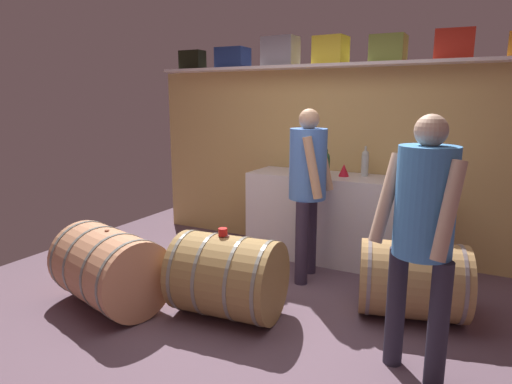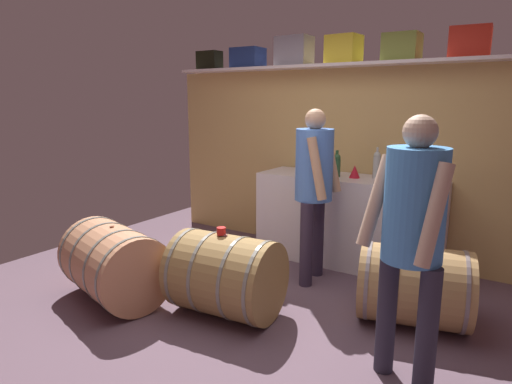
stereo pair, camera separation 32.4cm
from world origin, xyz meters
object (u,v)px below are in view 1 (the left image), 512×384
(toolcase_navy, at_px, (233,58))
(wine_glass, at_px, (426,174))
(wine_bottle_clear, at_px, (365,163))
(visitor_tasting, at_px, (308,177))
(toolcase_red, at_px, (454,45))
(winemaker_pouring, at_px, (423,222))
(toolcase_yellow, at_px, (331,50))
(work_cabinet, at_px, (336,218))
(tasting_cup, at_px, (223,232))
(toolcase_grey, at_px, (280,52))
(toolcase_olive, at_px, (388,49))
(wine_bottle_green, at_px, (326,164))
(wine_barrel_near, at_px, (228,276))
(wine_barrel_flank, at_px, (110,268))
(wine_barrel_far, at_px, (412,280))
(red_funnel, at_px, (344,170))
(toolcase_black, at_px, (192,60))

(toolcase_navy, height_order, wine_glass, toolcase_navy)
(wine_bottle_clear, bearing_deg, visitor_tasting, -115.23)
(visitor_tasting, bearing_deg, toolcase_red, 122.34)
(winemaker_pouring, bearing_deg, toolcase_yellow, -33.11)
(toolcase_yellow, bearing_deg, winemaker_pouring, -53.47)
(work_cabinet, xyz_separation_m, tasting_cup, (-0.42, -1.63, 0.23))
(toolcase_grey, distance_m, work_cabinet, 1.95)
(toolcase_olive, xyz_separation_m, wine_bottle_green, (-0.52, -0.25, -1.16))
(toolcase_yellow, relative_size, toolcase_olive, 0.98)
(toolcase_yellow, distance_m, wine_bottle_green, 1.20)
(wine_barrel_near, bearing_deg, visitor_tasting, 69.33)
(toolcase_yellow, height_order, wine_barrel_flank, toolcase_yellow)
(wine_barrel_flank, distance_m, tasting_cup, 1.04)
(wine_bottle_clear, height_order, tasting_cup, wine_bottle_clear)
(toolcase_navy, height_order, tasting_cup, toolcase_navy)
(wine_bottle_green, height_order, visitor_tasting, visitor_tasting)
(wine_glass, xyz_separation_m, wine_barrel_near, (-1.25, -1.61, -0.69))
(wine_barrel_near, height_order, wine_barrel_flank, wine_barrel_near)
(wine_bottle_green, distance_m, winemaker_pouring, 2.09)
(winemaker_pouring, bearing_deg, toolcase_olive, -47.07)
(wine_barrel_far, bearing_deg, toolcase_olive, 100.59)
(wine_bottle_clear, height_order, wine_glass, wine_bottle_clear)
(red_funnel, bearing_deg, work_cabinet, 175.96)
(toolcase_black, height_order, toolcase_yellow, toolcase_yellow)
(toolcase_black, height_order, work_cabinet, toolcase_black)
(toolcase_grey, bearing_deg, toolcase_navy, -177.94)
(wine_barrel_near, xyz_separation_m, wine_barrel_far, (1.32, 0.67, -0.02))
(wine_barrel_flank, xyz_separation_m, winemaker_pouring, (2.41, 0.18, 0.68))
(wine_barrel_far, relative_size, winemaker_pouring, 0.57)
(red_funnel, bearing_deg, wine_bottle_clear, 31.76)
(work_cabinet, bearing_deg, toolcase_yellow, 133.48)
(toolcase_black, xyz_separation_m, wine_bottle_clear, (2.23, -0.09, -1.12))
(wine_bottle_green, height_order, winemaker_pouring, winemaker_pouring)
(wine_bottle_clear, distance_m, wine_barrel_near, 1.99)
(toolcase_black, relative_size, toolcase_grey, 0.78)
(work_cabinet, bearing_deg, winemaker_pouring, -58.68)
(toolcase_red, xyz_separation_m, tasting_cup, (-1.42, -1.83, -1.52))
(toolcase_olive, distance_m, wine_bottle_green, 1.29)
(toolcase_yellow, bearing_deg, toolcase_red, 3.77)
(toolcase_grey, xyz_separation_m, wine_barrel_near, (0.40, -1.83, -1.91))
(visitor_tasting, bearing_deg, toolcase_black, -118.33)
(toolcase_black, bearing_deg, wine_barrel_near, -49.95)
(toolcase_olive, distance_m, wine_barrel_far, 2.29)
(toolcase_red, relative_size, wine_bottle_green, 1.23)
(toolcase_red, relative_size, visitor_tasting, 0.21)
(toolcase_navy, xyz_separation_m, toolcase_red, (2.39, 0.00, 0.02))
(toolcase_black, distance_m, toolcase_yellow, 1.78)
(toolcase_grey, relative_size, winemaker_pouring, 0.23)
(wine_bottle_clear, distance_m, wine_bottle_green, 0.40)
(toolcase_navy, xyz_separation_m, wine_barrel_flank, (0.05, -2.15, -1.87))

